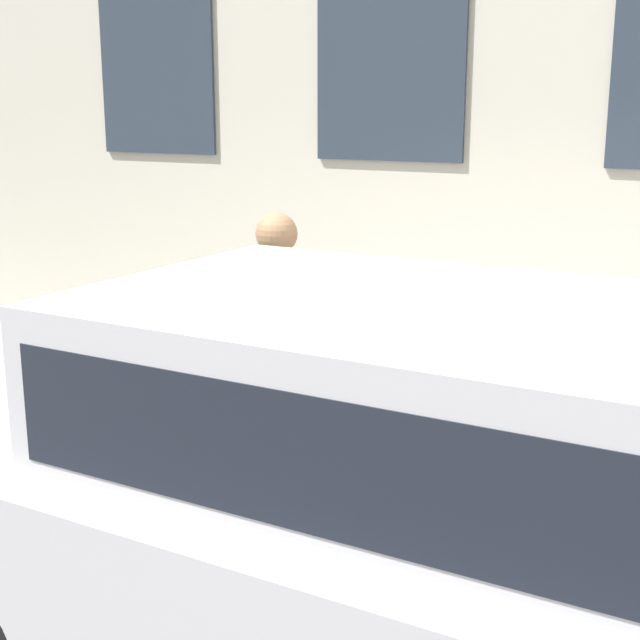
# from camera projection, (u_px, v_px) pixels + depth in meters

# --- Properties ---
(ground_plane) EXTENTS (80.00, 80.00, 0.00)m
(ground_plane) POSITION_uv_depth(u_px,v_px,m) (365.00, 576.00, 4.84)
(ground_plane) COLOR #47474C
(sidewalk) EXTENTS (2.70, 60.00, 0.14)m
(sidewalk) POSITION_uv_depth(u_px,v_px,m) (456.00, 476.00, 5.97)
(sidewalk) COLOR #9E9B93
(sidewalk) RESTS_ON ground_plane
(fire_hydrant) EXTENTS (0.38, 0.48, 0.89)m
(fire_hydrant) POSITION_uv_depth(u_px,v_px,m) (368.00, 439.00, 5.18)
(fire_hydrant) COLOR red
(fire_hydrant) RESTS_ON sidewalk
(person) EXTENTS (0.41, 0.27, 1.69)m
(person) POSITION_uv_depth(u_px,v_px,m) (277.00, 316.00, 5.80)
(person) COLOR #998466
(person) RESTS_ON sidewalk
(parked_car_silver_near) EXTENTS (1.82, 4.83, 1.82)m
(parked_car_silver_near) POSITION_uv_depth(u_px,v_px,m) (398.00, 507.00, 3.38)
(parked_car_silver_near) COLOR black
(parked_car_silver_near) RESTS_ON ground_plane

